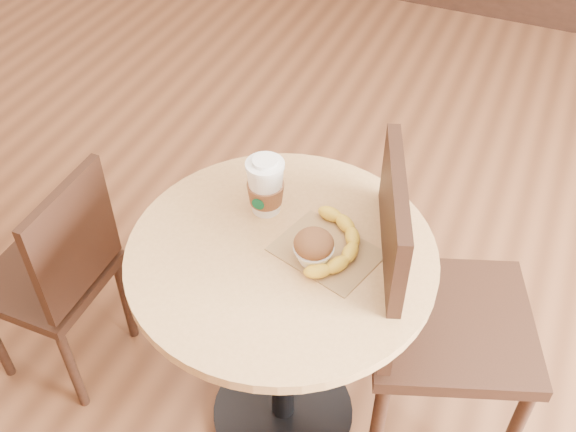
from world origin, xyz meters
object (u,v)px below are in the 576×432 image
object	(u,v)px
coffee_cup	(266,188)
muffin	(314,248)
cafe_table	(282,302)
chair_right	(428,309)
chair_left	(58,273)
banana	(334,244)

from	to	relation	value
coffee_cup	muffin	bearing A→B (deg)	-34.80
cafe_table	chair_right	distance (m)	0.38
cafe_table	coffee_cup	bearing A→B (deg)	128.64
coffee_cup	chair_right	bearing A→B (deg)	2.23
cafe_table	coffee_cup	distance (m)	0.31
cafe_table	chair_left	xyz separation A→B (m)	(-0.70, -0.07, -0.12)
chair_left	cafe_table	bearing A→B (deg)	95.14
cafe_table	muffin	bearing A→B (deg)	-1.19
chair_left	banana	distance (m)	0.89
chair_left	coffee_cup	world-z (taller)	coffee_cup
cafe_table	muffin	size ratio (longest dim) A/B	7.79
banana	chair_left	bearing A→B (deg)	-178.70
cafe_table	coffee_cup	xyz separation A→B (m)	(-0.10, 0.12, 0.27)
muffin	banana	distance (m)	0.07
chair_left	chair_right	bearing A→B (deg)	100.77
cafe_table	banana	bearing A→B (deg)	23.95
cafe_table	banana	xyz separation A→B (m)	(0.11, 0.05, 0.22)
chair_right	coffee_cup	bearing A→B (deg)	72.85
chair_right	banana	distance (m)	0.35
chair_right	banana	bearing A→B (deg)	90.58
coffee_cup	chair_left	bearing A→B (deg)	-163.15
cafe_table	coffee_cup	world-z (taller)	coffee_cup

